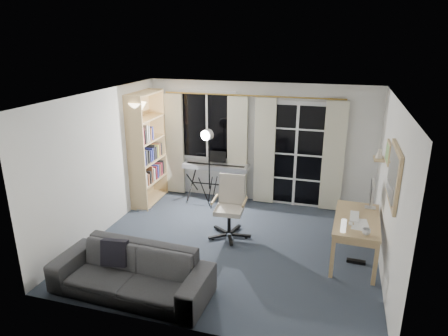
{
  "coord_description": "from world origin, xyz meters",
  "views": [
    {
      "loc": [
        1.5,
        -5.52,
        3.23
      ],
      "look_at": [
        -0.22,
        0.35,
        1.19
      ],
      "focal_mm": 32.0,
      "sensor_mm": 36.0,
      "label": 1
    }
  ],
  "objects_px": {
    "bookshelf": "(145,151)",
    "desk": "(357,223)",
    "torchiere_lamp": "(138,125)",
    "office_chair": "(231,200)",
    "keyboard_piano": "(216,167)",
    "studio_light": "(208,144)",
    "mug": "(366,231)",
    "sofa": "(130,265)",
    "monitor": "(372,192)"
  },
  "relations": [
    {
      "from": "desk",
      "to": "bookshelf",
      "type": "bearing_deg",
      "value": 166.21
    },
    {
      "from": "monitor",
      "to": "studio_light",
      "type": "bearing_deg",
      "value": 167.08
    },
    {
      "from": "mug",
      "to": "sofa",
      "type": "xyz_separation_m",
      "value": [
        -2.91,
        -1.19,
        -0.33
      ]
    },
    {
      "from": "torchiere_lamp",
      "to": "keyboard_piano",
      "type": "height_order",
      "value": "torchiere_lamp"
    },
    {
      "from": "desk",
      "to": "sofa",
      "type": "bearing_deg",
      "value": -146.53
    },
    {
      "from": "studio_light",
      "to": "monitor",
      "type": "height_order",
      "value": "studio_light"
    },
    {
      "from": "office_chair",
      "to": "sofa",
      "type": "height_order",
      "value": "office_chair"
    },
    {
      "from": "torchiere_lamp",
      "to": "desk",
      "type": "distance_m",
      "value": 4.13
    },
    {
      "from": "desk",
      "to": "mug",
      "type": "bearing_deg",
      "value": -76.25
    },
    {
      "from": "desk",
      "to": "studio_light",
      "type": "bearing_deg",
      "value": 157.79
    },
    {
      "from": "desk",
      "to": "mug",
      "type": "height_order",
      "value": "mug"
    },
    {
      "from": "keyboard_piano",
      "to": "monitor",
      "type": "height_order",
      "value": "monitor"
    },
    {
      "from": "studio_light",
      "to": "mug",
      "type": "distance_m",
      "value": 3.38
    },
    {
      "from": "keyboard_piano",
      "to": "mug",
      "type": "xyz_separation_m",
      "value": [
        2.77,
        -2.06,
        0.01
      ]
    },
    {
      "from": "torchiere_lamp",
      "to": "studio_light",
      "type": "height_order",
      "value": "torchiere_lamp"
    },
    {
      "from": "keyboard_piano",
      "to": "studio_light",
      "type": "bearing_deg",
      "value": -103.77
    },
    {
      "from": "bookshelf",
      "to": "office_chair",
      "type": "relative_size",
      "value": 2.14
    },
    {
      "from": "torchiere_lamp",
      "to": "monitor",
      "type": "bearing_deg",
      "value": -4.64
    },
    {
      "from": "keyboard_piano",
      "to": "studio_light",
      "type": "distance_m",
      "value": 0.63
    },
    {
      "from": "office_chair",
      "to": "monitor",
      "type": "bearing_deg",
      "value": 0.75
    },
    {
      "from": "mug",
      "to": "office_chair",
      "type": "bearing_deg",
      "value": 159.72
    },
    {
      "from": "keyboard_piano",
      "to": "sofa",
      "type": "bearing_deg",
      "value": -93.83
    },
    {
      "from": "torchiere_lamp",
      "to": "mug",
      "type": "xyz_separation_m",
      "value": [
        4.01,
        -1.28,
        -0.94
      ]
    },
    {
      "from": "office_chair",
      "to": "monitor",
      "type": "xyz_separation_m",
      "value": [
        2.2,
        0.17,
        0.32
      ]
    },
    {
      "from": "mug",
      "to": "sofa",
      "type": "relative_size",
      "value": 0.05
    },
    {
      "from": "studio_light",
      "to": "monitor",
      "type": "distance_m",
      "value": 3.06
    },
    {
      "from": "bookshelf",
      "to": "desk",
      "type": "distance_m",
      "value": 4.2
    },
    {
      "from": "studio_light",
      "to": "desk",
      "type": "xyz_separation_m",
      "value": [
        2.74,
        -1.26,
        -0.68
      ]
    },
    {
      "from": "bookshelf",
      "to": "sofa",
      "type": "bearing_deg",
      "value": -68.9
    },
    {
      "from": "office_chair",
      "to": "desk",
      "type": "relative_size",
      "value": 0.8
    },
    {
      "from": "studio_light",
      "to": "sofa",
      "type": "distance_m",
      "value": 3.07
    },
    {
      "from": "sofa",
      "to": "office_chair",
      "type": "bearing_deg",
      "value": 70.25
    },
    {
      "from": "torchiere_lamp",
      "to": "keyboard_piano",
      "type": "xyz_separation_m",
      "value": [
        1.24,
        0.77,
        -0.95
      ]
    },
    {
      "from": "sofa",
      "to": "desk",
      "type": "bearing_deg",
      "value": 33.39
    },
    {
      "from": "office_chair",
      "to": "mug",
      "type": "bearing_deg",
      "value": -23.97
    },
    {
      "from": "bookshelf",
      "to": "torchiere_lamp",
      "type": "relative_size",
      "value": 1.07
    },
    {
      "from": "keyboard_piano",
      "to": "mug",
      "type": "height_order",
      "value": "keyboard_piano"
    },
    {
      "from": "office_chair",
      "to": "desk",
      "type": "bearing_deg",
      "value": -11.59
    },
    {
      "from": "bookshelf",
      "to": "torchiere_lamp",
      "type": "distance_m",
      "value": 0.74
    },
    {
      "from": "keyboard_piano",
      "to": "desk",
      "type": "distance_m",
      "value": 3.09
    },
    {
      "from": "desk",
      "to": "keyboard_piano",
      "type": "bearing_deg",
      "value": 152.2
    },
    {
      "from": "office_chair",
      "to": "torchiere_lamp",
      "type": "bearing_deg",
      "value": 161.43
    },
    {
      "from": "keyboard_piano",
      "to": "studio_light",
      "type": "xyz_separation_m",
      "value": [
        -0.07,
        -0.3,
        0.55
      ]
    },
    {
      "from": "studio_light",
      "to": "office_chair",
      "type": "relative_size",
      "value": 1.53
    },
    {
      "from": "torchiere_lamp",
      "to": "monitor",
      "type": "relative_size",
      "value": 4.25
    },
    {
      "from": "mug",
      "to": "sofa",
      "type": "distance_m",
      "value": 3.16
    },
    {
      "from": "keyboard_piano",
      "to": "desk",
      "type": "bearing_deg",
      "value": -31.66
    },
    {
      "from": "office_chair",
      "to": "desk",
      "type": "distance_m",
      "value": 2.03
    },
    {
      "from": "office_chair",
      "to": "sofa",
      "type": "relative_size",
      "value": 0.49
    },
    {
      "from": "keyboard_piano",
      "to": "desk",
      "type": "relative_size",
      "value": 1.03
    }
  ]
}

